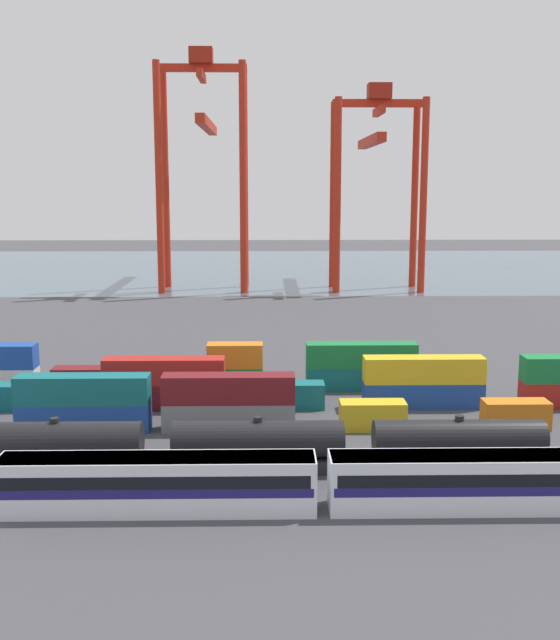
{
  "coord_description": "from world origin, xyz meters",
  "views": [
    {
      "loc": [
        -8.61,
        -68.16,
        22.12
      ],
      "look_at": [
        -6.72,
        34.54,
        4.09
      ],
      "focal_mm": 42.94,
      "sensor_mm": 36.0,
      "label": 1
    }
  ],
  "objects": [
    {
      "name": "shipping_container_26",
      "position": [
        1.82,
        13.43,
        3.9
      ],
      "size": [
        12.1,
        2.44,
        2.6
      ],
      "primitive_type": "cube",
      "color": "#197538",
      "rests_on": "shipping_container_25"
    },
    {
      "name": "shipping_container_14",
      "position": [
        7.25,
        6.46,
        1.3
      ],
      "size": [
        12.1,
        2.44,
        2.6
      ],
      "primitive_type": "cube",
      "color": "#1C4299",
      "rests_on": "ground_plane"
    },
    {
      "name": "shipping_container_5",
      "position": [
        1.18,
        -0.51,
        1.3
      ],
      "size": [
        6.04,
        2.44,
        2.6
      ],
      "primitive_type": "cube",
      "color": "gold",
      "rests_on": "ground_plane"
    },
    {
      "name": "shipping_container_4",
      "position": [
        -12.07,
        -0.51,
        3.9
      ],
      "size": [
        12.1,
        2.44,
        2.6
      ],
      "primitive_type": "cube",
      "color": "maroon",
      "rests_on": "shipping_container_3"
    },
    {
      "name": "passenger_train",
      "position": [
        6.56,
        -18.33,
        2.14
      ],
      "size": [
        67.09,
        3.14,
        3.9
      ],
      "color": "silver",
      "rests_on": "ground_plane"
    },
    {
      "name": "harbour_water",
      "position": [
        0.0,
        140.46,
        0.0
      ],
      "size": [
        400.0,
        110.0,
        0.01
      ],
      "primitive_type": "cube",
      "color": "#475B6B",
      "rests_on": "ground_plane"
    },
    {
      "name": "shipping_container_2",
      "position": [
        -25.32,
        -0.51,
        3.9
      ],
      "size": [
        12.1,
        2.44,
        2.6
      ],
      "primitive_type": "cube",
      "color": "#146066",
      "rests_on": "shipping_container_1"
    },
    {
      "name": "shipping_container_24",
      "position": [
        -12.03,
        13.43,
        3.9
      ],
      "size": [
        6.04,
        2.44,
        2.6
      ],
      "primitive_type": "cube",
      "color": "orange",
      "rests_on": "shipping_container_23"
    },
    {
      "name": "shipping_container_22",
      "position": [
        -25.87,
        13.43,
        1.3
      ],
      "size": [
        12.1,
        2.44,
        2.6
      ],
      "primitive_type": "cube",
      "color": "maroon",
      "rests_on": "ground_plane"
    },
    {
      "name": "shipping_container_17",
      "position": [
        20.3,
        6.46,
        3.9
      ],
      "size": [
        6.04,
        2.44,
        2.6
      ],
      "primitive_type": "cube",
      "color": "#197538",
      "rests_on": "shipping_container_16"
    },
    {
      "name": "shipping_container_3",
      "position": [
        -12.07,
        -0.51,
        1.3
      ],
      "size": [
        12.1,
        2.44,
        2.6
      ],
      "primitive_type": "cube",
      "color": "slate",
      "rests_on": "ground_plane"
    },
    {
      "name": "shipping_container_25",
      "position": [
        1.82,
        13.43,
        1.3
      ],
      "size": [
        12.1,
        2.44,
        2.6
      ],
      "primitive_type": "cube",
      "color": "#146066",
      "rests_on": "ground_plane"
    },
    {
      "name": "shipping_container_16",
      "position": [
        20.3,
        6.46,
        1.3
      ],
      "size": [
        6.04,
        2.44,
        2.6
      ],
      "primitive_type": "cube",
      "color": "#AD211C",
      "rests_on": "ground_plane"
    },
    {
      "name": "shipping_container_1",
      "position": [
        -25.32,
        -0.51,
        1.3
      ],
      "size": [
        12.1,
        2.44,
        2.6
      ],
      "primitive_type": "cube",
      "color": "#1C4299",
      "rests_on": "ground_plane"
    },
    {
      "name": "shipping_container_13",
      "position": [
        -5.8,
        6.46,
        1.3
      ],
      "size": [
        6.04,
        2.44,
        2.6
      ],
      "primitive_type": "cube",
      "color": "#146066",
      "rests_on": "ground_plane"
    },
    {
      "name": "shipping_container_10",
      "position": [
        -31.9,
        6.46,
        1.3
      ],
      "size": [
        12.1,
        2.44,
        2.6
      ],
      "primitive_type": "cube",
      "color": "#146066",
      "rests_on": "ground_plane"
    },
    {
      "name": "shipping_container_15",
      "position": [
        7.25,
        6.46,
        3.9
      ],
      "size": [
        12.1,
        2.44,
        2.6
      ],
      "primitive_type": "cube",
      "color": "gold",
      "rests_on": "shipping_container_14"
    },
    {
      "name": "shipping_container_11",
      "position": [
        -18.85,
        6.46,
        1.3
      ],
      "size": [
        12.1,
        2.44,
        2.6
      ],
      "primitive_type": "cube",
      "color": "maroon",
      "rests_on": "ground_plane"
    },
    {
      "name": "freight_tank_row",
      "position": [
        -1.37,
        -10.82,
        2.08
      ],
      "size": [
        60.82,
        2.94,
        4.4
      ],
      "color": "#232326",
      "rests_on": "ground_plane"
    },
    {
      "name": "gantry_crane_central",
      "position": [
        15.06,
        98.45,
        26.51
      ],
      "size": [
        19.45,
        33.73,
        43.1
      ],
      "color": "red",
      "rests_on": "ground_plane"
    },
    {
      "name": "ground_plane",
      "position": [
        0.0,
        40.0,
        0.0
      ],
      "size": [
        420.0,
        420.0,
        0.0
      ],
      "primitive_type": "plane",
      "color": "#424247"
    },
    {
      "name": "shipping_container_12",
      "position": [
        -18.85,
        6.46,
        3.9
      ],
      "size": [
        12.1,
        2.44,
        2.6
      ],
      "primitive_type": "cube",
      "color": "#AD211C",
      "rests_on": "shipping_container_11"
    },
    {
      "name": "shipping_container_23",
      "position": [
        -12.03,
        13.43,
        1.3
      ],
      "size": [
        6.04,
        2.44,
        2.6
      ],
      "primitive_type": "cube",
      "color": "#197538",
      "rests_on": "ground_plane"
    },
    {
      "name": "shipping_container_6",
      "position": [
        14.43,
        -0.51,
        1.3
      ],
      "size": [
        6.04,
        2.44,
        2.6
      ],
      "primitive_type": "cube",
      "color": "orange",
      "rests_on": "ground_plane"
    },
    {
      "name": "gantry_crane_west",
      "position": [
        -21.83,
        99.02,
        30.22
      ],
      "size": [
        18.79,
        39.21,
        50.08
      ],
      "color": "red",
      "rests_on": "ground_plane"
    }
  ]
}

